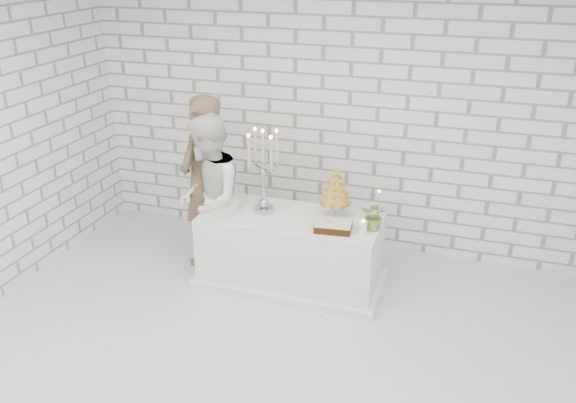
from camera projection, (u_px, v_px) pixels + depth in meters
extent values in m
cube|color=silver|center=(275.00, 372.00, 4.99)|extent=(6.00, 5.00, 0.01)
cube|color=white|center=(349.00, 119.00, 6.56)|extent=(6.00, 0.01, 3.00)
cube|color=white|center=(291.00, 250.00, 6.17)|extent=(1.80, 0.80, 0.75)
imported|color=brown|center=(203.00, 182.00, 6.39)|extent=(0.53, 0.73, 1.87)
imported|color=white|center=(209.00, 199.00, 6.10)|extent=(0.91, 1.03, 1.76)
cube|color=black|center=(333.00, 226.00, 5.73)|extent=(0.37, 0.28, 0.08)
cylinder|color=white|center=(363.00, 227.00, 5.66)|extent=(0.08, 0.08, 0.12)
cylinder|color=#C9B496|center=(378.00, 207.00, 5.84)|extent=(0.07, 0.07, 0.32)
imported|color=#567530|center=(375.00, 216.00, 5.70)|extent=(0.28, 0.24, 0.29)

